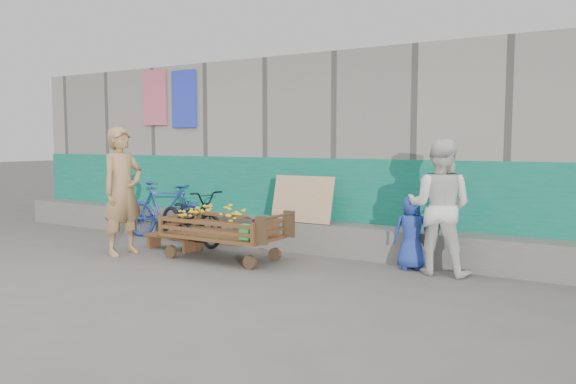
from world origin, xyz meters
The scene contains 9 objects.
ground centered at (0.00, 0.00, 0.00)m, with size 80.00×80.00×0.00m, color #5C5853.
building_wall centered at (0.00, 4.05, 1.47)m, with size 12.00×3.50×3.00m.
banana_cart centered at (-0.42, 1.17, 0.52)m, with size 1.80×0.82×0.77m.
bench centered at (-1.51, 1.33, 0.17)m, with size 0.90×0.27×0.23m.
vendor_man centered at (-1.85, 0.70, 0.93)m, with size 0.68×0.45×1.86m, color #A37B4D.
woman centered at (2.45, 1.90, 0.85)m, with size 0.82×0.64×1.69m, color white.
child centered at (2.08, 1.96, 0.48)m, with size 0.47×0.31×0.97m, color #233EA7.
bicycle_dark centered at (-1.57, 1.85, 0.44)m, with size 0.59×1.68×0.88m, color black.
bicycle_blue centered at (-2.32, 2.05, 0.49)m, with size 0.46×1.61×0.97m, color #25408F.
Camera 1 is at (4.44, -4.98, 1.65)m, focal length 35.00 mm.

